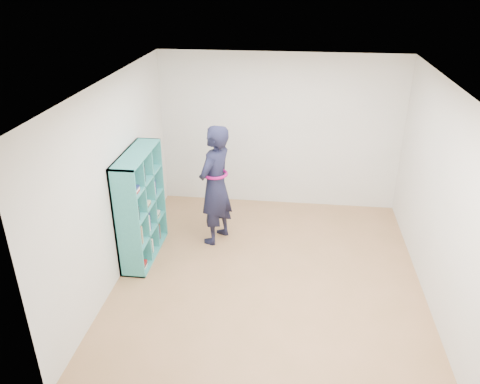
# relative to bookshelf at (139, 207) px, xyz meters

# --- Properties ---
(floor) EXTENTS (4.50, 4.50, 0.00)m
(floor) POSITION_rel_bookshelf_xyz_m (1.84, -0.32, -0.77)
(floor) COLOR #977044
(floor) RESTS_ON ground
(ceiling) EXTENTS (4.50, 4.50, 0.00)m
(ceiling) POSITION_rel_bookshelf_xyz_m (1.84, -0.32, 1.83)
(ceiling) COLOR white
(ceiling) RESTS_ON wall_back
(wall_left) EXTENTS (0.02, 4.50, 2.60)m
(wall_left) POSITION_rel_bookshelf_xyz_m (-0.16, -0.32, 0.53)
(wall_left) COLOR silver
(wall_left) RESTS_ON floor
(wall_right) EXTENTS (0.02, 4.50, 2.60)m
(wall_right) POSITION_rel_bookshelf_xyz_m (3.84, -0.32, 0.53)
(wall_right) COLOR silver
(wall_right) RESTS_ON floor
(wall_back) EXTENTS (4.00, 0.02, 2.60)m
(wall_back) POSITION_rel_bookshelf_xyz_m (1.84, 1.93, 0.53)
(wall_back) COLOR silver
(wall_back) RESTS_ON floor
(wall_front) EXTENTS (4.00, 0.02, 2.60)m
(wall_front) POSITION_rel_bookshelf_xyz_m (1.84, -2.57, 0.53)
(wall_front) COLOR silver
(wall_front) RESTS_ON floor
(bookshelf) EXTENTS (0.34, 1.18, 1.57)m
(bookshelf) POSITION_rel_bookshelf_xyz_m (0.00, 0.00, 0.00)
(bookshelf) COLOR teal
(bookshelf) RESTS_ON floor
(person) EXTENTS (0.66, 0.78, 1.82)m
(person) POSITION_rel_bookshelf_xyz_m (0.98, 0.54, 0.14)
(person) COLOR black
(person) RESTS_ON floor
(smartphone) EXTENTS (0.04, 0.11, 0.13)m
(smartphone) POSITION_rel_bookshelf_xyz_m (0.90, 0.68, 0.26)
(smartphone) COLOR silver
(smartphone) RESTS_ON person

